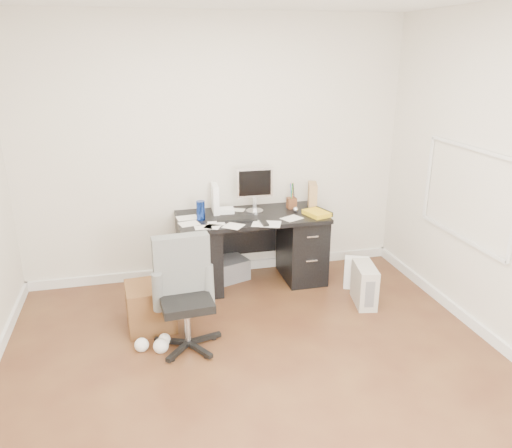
{
  "coord_description": "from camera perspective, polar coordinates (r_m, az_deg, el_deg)",
  "views": [
    {
      "loc": [
        -0.79,
        -3.03,
        2.33
      ],
      "look_at": [
        0.24,
        1.2,
        0.81
      ],
      "focal_mm": 35.0,
      "sensor_mm": 36.0,
      "label": 1
    }
  ],
  "objects": [
    {
      "name": "shopping_bag",
      "position": [
        5.26,
        11.38,
        -5.48
      ],
      "size": [
        0.29,
        0.26,
        0.33
      ],
      "primitive_type": "cube",
      "rotation": [
        0.0,
        0.0,
        -0.4
      ],
      "color": "white",
      "rests_on": "ground"
    },
    {
      "name": "desk",
      "position": [
        5.18,
        -0.5,
        -2.65
      ],
      "size": [
        1.5,
        0.7,
        0.75
      ],
      "color": "black",
      "rests_on": "ground"
    },
    {
      "name": "office_chair",
      "position": [
        4.08,
        -8.01,
        -8.16
      ],
      "size": [
        0.56,
        0.56,
        0.93
      ],
      "primitive_type": null,
      "rotation": [
        0.0,
        0.0,
        0.07
      ],
      "color": "#595C59",
      "rests_on": "ground"
    },
    {
      "name": "room_shell",
      "position": [
        3.24,
        1.39,
        7.2
      ],
      "size": [
        4.02,
        4.02,
        2.71
      ],
      "color": "beige",
      "rests_on": "ground"
    },
    {
      "name": "keyboard",
      "position": [
        4.92,
        -2.2,
        0.61
      ],
      "size": [
        0.41,
        0.19,
        0.02
      ],
      "primitive_type": "cube",
      "rotation": [
        0.0,
        0.0,
        -0.15
      ],
      "color": "black",
      "rests_on": "desk"
    },
    {
      "name": "travel_mug",
      "position": [
        4.92,
        -6.34,
        1.54
      ],
      "size": [
        0.11,
        0.11,
        0.19
      ],
      "primitive_type": "cylinder",
      "rotation": [
        0.0,
        0.0,
        -0.3
      ],
      "color": "navy",
      "rests_on": "desk"
    },
    {
      "name": "computer_mouse",
      "position": [
        5.15,
        4.56,
        1.65
      ],
      "size": [
        0.07,
        0.07,
        0.06
      ],
      "primitive_type": "sphere",
      "rotation": [
        0.0,
        0.0,
        0.18
      ],
      "color": "silver",
      "rests_on": "desk"
    },
    {
      "name": "loose_papers",
      "position": [
        4.97,
        -2.62,
        0.69
      ],
      "size": [
        1.1,
        0.6,
        0.0
      ],
      "primitive_type": null,
      "color": "white",
      "rests_on": "desk"
    },
    {
      "name": "paper_remote",
      "position": [
        4.8,
        1.21,
        0.13
      ],
      "size": [
        0.33,
        0.3,
        0.02
      ],
      "primitive_type": null,
      "rotation": [
        0.0,
        0.0,
        -0.36
      ],
      "color": "white",
      "rests_on": "desk"
    },
    {
      "name": "magazine_file",
      "position": [
        5.32,
        6.47,
        3.28
      ],
      "size": [
        0.17,
        0.25,
        0.26
      ],
      "primitive_type": "cube",
      "rotation": [
        0.0,
        0.0,
        -0.28
      ],
      "color": "#AD8153",
      "rests_on": "desk"
    },
    {
      "name": "white_binder",
      "position": [
        5.13,
        -4.69,
        2.91
      ],
      "size": [
        0.13,
        0.26,
        0.29
      ],
      "primitive_type": "cube",
      "rotation": [
        0.0,
        0.0,
        -0.05
      ],
      "color": "white",
      "rests_on": "desk"
    },
    {
      "name": "desk_printer",
      "position": [
        5.38,
        -3.21,
        -5.15
      ],
      "size": [
        0.46,
        0.42,
        0.22
      ],
      "primitive_type": "cube",
      "rotation": [
        0.0,
        0.0,
        0.34
      ],
      "color": "slate",
      "rests_on": "ground"
    },
    {
      "name": "ground",
      "position": [
        3.91,
        0.82,
        -17.43
      ],
      "size": [
        4.0,
        4.0,
        0.0
      ],
      "primitive_type": "plane",
      "color": "#422115",
      "rests_on": "ground"
    },
    {
      "name": "pen_cup",
      "position": [
        5.26,
        4.11,
        3.25
      ],
      "size": [
        0.12,
        0.12,
        0.27
      ],
      "primitive_type": null,
      "rotation": [
        0.0,
        0.0,
        0.02
      ],
      "color": "#593019",
      "rests_on": "desk"
    },
    {
      "name": "wicker_basket",
      "position": [
        4.55,
        -11.97,
        -9.18
      ],
      "size": [
        0.43,
        0.43,
        0.4
      ],
      "primitive_type": "cube",
      "rotation": [
        0.0,
        0.0,
        0.07
      ],
      "color": "#4B2D16",
      "rests_on": "ground"
    },
    {
      "name": "lcd_monitor",
      "position": [
        5.1,
        -0.16,
        3.93
      ],
      "size": [
        0.38,
        0.23,
        0.47
      ],
      "primitive_type": null,
      "rotation": [
        0.0,
        0.0,
        -0.04
      ],
      "color": "silver",
      "rests_on": "desk"
    },
    {
      "name": "yellow_book",
      "position": [
        5.09,
        7.0,
        1.24
      ],
      "size": [
        0.27,
        0.3,
        0.04
      ],
      "primitive_type": "cube",
      "rotation": [
        0.0,
        0.0,
        0.31
      ],
      "color": "gold",
      "rests_on": "desk"
    },
    {
      "name": "pc_tower",
      "position": [
        4.95,
        12.29,
        -6.8
      ],
      "size": [
        0.25,
        0.42,
        0.39
      ],
      "primitive_type": "cube",
      "rotation": [
        0.0,
        0.0,
        -0.19
      ],
      "color": "beige",
      "rests_on": "ground"
    }
  ]
}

